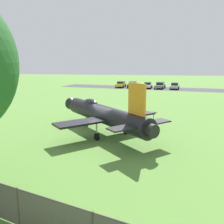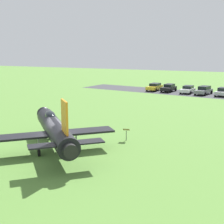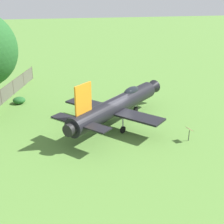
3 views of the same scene
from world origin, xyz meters
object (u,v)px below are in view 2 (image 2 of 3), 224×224
Objects in this scene: display_jet at (54,128)px; parked_car_white at (188,89)px; parked_car_yellow at (155,87)px; info_plaque at (126,131)px; parked_car_gray at (204,90)px; parked_car_silver at (223,92)px; parked_car_black at (169,88)px.

display_jet reaches higher than parked_car_white.
parked_car_yellow reaches higher than parked_car_white.
parked_car_gray is (33.95, -1.47, -0.08)m from info_plaque.
parked_car_gray reaches higher than parked_car_silver.
parked_car_black is (0.58, 3.80, 0.04)m from parked_car_white.
parked_car_yellow is at bearing -94.54° from parked_car_white.
parked_car_gray is 6.86m from parked_car_black.
info_plaque is at bearing 0.50° from parked_car_silver.
parked_car_silver is 3.45m from parked_car_gray.
parked_car_silver is at bearing 88.10° from parked_car_black.
parked_car_silver is 10.31m from parked_car_black.
info_plaque is at bearing 17.58° from parked_car_yellow.
display_jet reaches higher than parked_car_gray.
display_jet is 40.44m from parked_car_yellow.
parked_car_yellow is at bearing -38.35° from display_jet.
parked_car_gray is at bearing -2.48° from info_plaque.
parked_car_gray is (0.55, 3.40, 0.02)m from parked_car_silver.
parked_car_white is 0.93× the size of parked_car_yellow.
parked_car_silver is 0.85× the size of parked_car_gray.
parked_car_silver is 13.37m from parked_car_yellow.
parked_car_yellow is (35.45, 8.35, -0.09)m from info_plaque.
display_jet is 39.34m from parked_car_silver.
parked_car_black is at bearing 8.65° from info_plaque.
display_jet is at bearing 2.95° from parked_car_gray.
parked_car_yellow reaches higher than info_plaque.
parked_car_black is (39.77, 0.81, -1.01)m from display_jet.
parked_car_yellow is at bearing -90.02° from parked_car_silver.
parked_car_black is at bearing -89.99° from parked_car_silver.
display_jet is 2.34× the size of parked_car_yellow.
parked_car_black reaches higher than info_plaque.
info_plaque is 0.26× the size of parked_car_black.
parked_car_gray reaches higher than parked_car_black.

